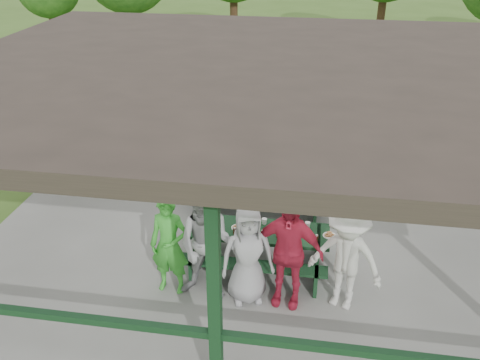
% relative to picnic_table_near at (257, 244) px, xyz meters
% --- Properties ---
extents(ground, '(90.00, 90.00, 0.00)m').
position_rel_picnic_table_near_xyz_m(ground, '(-0.19, 1.20, -0.57)').
color(ground, '#37581B').
rests_on(ground, ground).
extents(concrete_slab, '(10.00, 8.00, 0.10)m').
position_rel_picnic_table_near_xyz_m(concrete_slab, '(-0.19, 1.20, -0.52)').
color(concrete_slab, slate).
rests_on(concrete_slab, ground).
extents(pavilion_structure, '(10.60, 8.60, 3.24)m').
position_rel_picnic_table_near_xyz_m(pavilion_structure, '(-0.19, 1.20, 2.60)').
color(pavilion_structure, black).
rests_on(pavilion_structure, concrete_slab).
extents(picnic_table_near, '(2.38, 1.39, 0.75)m').
position_rel_picnic_table_near_xyz_m(picnic_table_near, '(0.00, 0.00, 0.00)').
color(picnic_table_near, black).
rests_on(picnic_table_near, concrete_slab).
extents(picnic_table_far, '(2.59, 1.39, 0.75)m').
position_rel_picnic_table_near_xyz_m(picnic_table_far, '(-0.17, 2.00, 0.01)').
color(picnic_table_far, black).
rests_on(picnic_table_far, concrete_slab).
extents(table_setting, '(2.48, 0.45, 0.10)m').
position_rel_picnic_table_near_xyz_m(table_setting, '(0.02, 0.02, 0.32)').
color(table_setting, white).
rests_on(table_setting, picnic_table_near).
extents(contestant_green, '(0.65, 0.45, 1.71)m').
position_rel_picnic_table_near_xyz_m(contestant_green, '(-1.29, -0.80, 0.39)').
color(contestant_green, green).
rests_on(contestant_green, concrete_slab).
extents(contestant_grey_left, '(0.97, 0.79, 1.89)m').
position_rel_picnic_table_near_xyz_m(contestant_grey_left, '(-0.67, -0.85, 0.48)').
color(contestant_grey_left, gray).
rests_on(contestant_grey_left, concrete_slab).
extents(contestant_grey_mid, '(0.93, 0.74, 1.67)m').
position_rel_picnic_table_near_xyz_m(contestant_grey_mid, '(-0.05, -0.84, 0.37)').
color(contestant_grey_mid, '#98989B').
rests_on(contestant_grey_mid, concrete_slab).
extents(contestant_red, '(1.14, 0.58, 1.86)m').
position_rel_picnic_table_near_xyz_m(contestant_red, '(0.55, -0.81, 0.46)').
color(contestant_red, '#B8223D').
rests_on(contestant_red, concrete_slab).
extents(contestant_white_fedora, '(1.29, 1.00, 1.81)m').
position_rel_picnic_table_near_xyz_m(contestant_white_fedora, '(1.42, -0.76, 0.41)').
color(contestant_white_fedora, beige).
rests_on(contestant_white_fedora, concrete_slab).
extents(spectator_lblue, '(1.51, 0.56, 1.60)m').
position_rel_picnic_table_near_xyz_m(spectator_lblue, '(-0.59, 2.83, 0.33)').
color(spectator_lblue, '#93BCE4').
rests_on(spectator_lblue, concrete_slab).
extents(spectator_blue, '(0.79, 0.66, 1.84)m').
position_rel_picnic_table_near_xyz_m(spectator_blue, '(-1.49, 3.39, 0.45)').
color(spectator_blue, '#385993').
rests_on(spectator_blue, concrete_slab).
extents(spectator_grey, '(0.77, 0.64, 1.45)m').
position_rel_picnic_table_near_xyz_m(spectator_grey, '(1.20, 2.94, 0.26)').
color(spectator_grey, '#97979A').
rests_on(spectator_grey, concrete_slab).
extents(pickup_truck, '(5.54, 3.25, 1.45)m').
position_rel_picnic_table_near_xyz_m(pickup_truck, '(1.04, 9.15, 0.16)').
color(pickup_truck, silver).
rests_on(pickup_truck, ground).
extents(farm_trailer, '(4.08, 2.15, 1.41)m').
position_rel_picnic_table_near_xyz_m(farm_trailer, '(-4.05, 8.67, 0.13)').
color(farm_trailer, navy).
rests_on(farm_trailer, ground).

